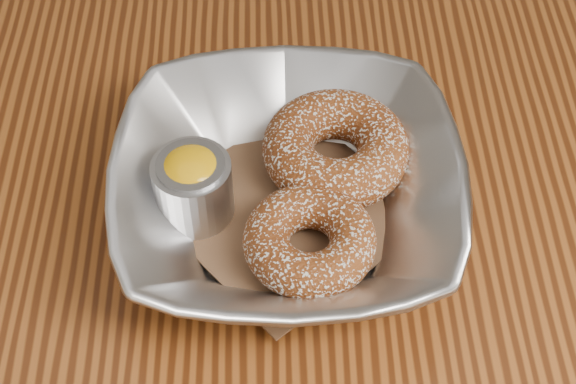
{
  "coord_description": "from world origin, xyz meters",
  "views": [
    {
      "loc": [
        0.0,
        -0.36,
        1.24
      ],
      "look_at": [
        0.01,
        0.01,
        0.78
      ],
      "focal_mm": 55.0,
      "sensor_mm": 36.0,
      "label": 1
    }
  ],
  "objects_px": {
    "serving_bowl": "(288,193)",
    "ramekin": "(193,185)",
    "table": "(273,310)",
    "donut_front": "(310,240)",
    "donut_back": "(336,148)"
  },
  "relations": [
    {
      "from": "table",
      "to": "ramekin",
      "type": "xyz_separation_m",
      "value": [
        -0.05,
        0.02,
        0.14
      ]
    },
    {
      "from": "donut_back",
      "to": "serving_bowl",
      "type": "bearing_deg",
      "value": -130.81
    },
    {
      "from": "table",
      "to": "serving_bowl",
      "type": "bearing_deg",
      "value": 48.83
    },
    {
      "from": "table",
      "to": "donut_front",
      "type": "bearing_deg",
      "value": -43.36
    },
    {
      "from": "donut_back",
      "to": "donut_front",
      "type": "bearing_deg",
      "value": -105.41
    },
    {
      "from": "serving_bowl",
      "to": "donut_front",
      "type": "bearing_deg",
      "value": -70.49
    },
    {
      "from": "table",
      "to": "donut_back",
      "type": "bearing_deg",
      "value": 49.09
    },
    {
      "from": "donut_back",
      "to": "ramekin",
      "type": "height_order",
      "value": "ramekin"
    },
    {
      "from": "ramekin",
      "to": "donut_front",
      "type": "bearing_deg",
      "value": -27.3
    },
    {
      "from": "donut_front",
      "to": "ramekin",
      "type": "distance_m",
      "value": 0.09
    },
    {
      "from": "serving_bowl",
      "to": "donut_front",
      "type": "distance_m",
      "value": 0.04
    },
    {
      "from": "table",
      "to": "donut_back",
      "type": "height_order",
      "value": "donut_back"
    },
    {
      "from": "serving_bowl",
      "to": "ramekin",
      "type": "xyz_separation_m",
      "value": [
        -0.06,
        0.0,
        0.01
      ]
    },
    {
      "from": "donut_back",
      "to": "ramekin",
      "type": "relative_size",
      "value": 1.88
    },
    {
      "from": "ramekin",
      "to": "table",
      "type": "bearing_deg",
      "value": -17.12
    }
  ]
}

